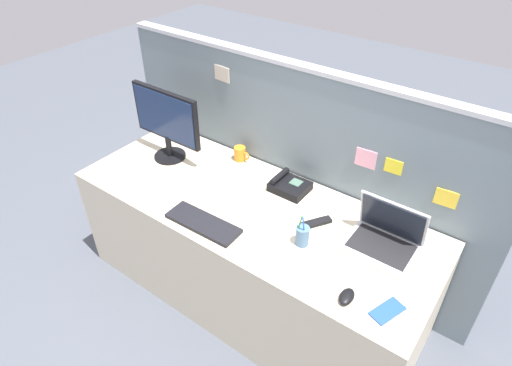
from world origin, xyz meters
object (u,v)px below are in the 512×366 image
at_px(desktop_monitor, 166,120).
at_px(tv_remote, 316,223).
at_px(laptop, 385,237).
at_px(desk_phone, 289,185).
at_px(cell_phone_silver_slab, 263,210).
at_px(coffee_mug, 240,154).
at_px(pen_cup, 302,236).
at_px(keyboard_main, 203,223).
at_px(computer_mouse_right_hand, 347,297).
at_px(cell_phone_blue_case, 387,311).

distance_m(desktop_monitor, tv_remote, 1.09).
height_order(laptop, desk_phone, laptop).
distance_m(cell_phone_silver_slab, coffee_mug, 0.52).
relative_size(desktop_monitor, tv_remote, 2.94).
xyz_separation_m(laptop, pen_cup, (-0.33, -0.22, -0.01)).
bearing_deg(laptop, keyboard_main, -153.36).
xyz_separation_m(keyboard_main, coffee_mug, (-0.22, 0.59, 0.03)).
xyz_separation_m(computer_mouse_right_hand, cell_phone_blue_case, (0.17, 0.04, -0.01)).
distance_m(cell_phone_blue_case, cell_phone_silver_slab, 0.83).
bearing_deg(tv_remote, computer_mouse_right_hand, -11.24).
height_order(keyboard_main, tv_remote, keyboard_main).
xyz_separation_m(cell_phone_silver_slab, coffee_mug, (-0.40, 0.32, 0.04)).
bearing_deg(tv_remote, coffee_mug, -166.66).
height_order(desktop_monitor, coffee_mug, desktop_monitor).
height_order(cell_phone_blue_case, coffee_mug, coffee_mug).
relative_size(desk_phone, tv_remote, 1.21).
xyz_separation_m(pen_cup, cell_phone_silver_slab, (-0.30, 0.09, -0.05)).
bearing_deg(coffee_mug, pen_cup, -30.41).
relative_size(tv_remote, coffee_mug, 1.54).
bearing_deg(pen_cup, desk_phone, 131.09).
height_order(keyboard_main, cell_phone_silver_slab, keyboard_main).
distance_m(tv_remote, coffee_mug, 0.73).
xyz_separation_m(computer_mouse_right_hand, pen_cup, (-0.33, 0.18, 0.04)).
distance_m(desk_phone, cell_phone_silver_slab, 0.24).
bearing_deg(tv_remote, laptop, 42.90).
distance_m(desk_phone, tv_remote, 0.32).
bearing_deg(pen_cup, tv_remote, 95.60).
bearing_deg(desktop_monitor, tv_remote, -1.00).
height_order(computer_mouse_right_hand, tv_remote, computer_mouse_right_hand).
bearing_deg(coffee_mug, keyboard_main, -69.76).
bearing_deg(keyboard_main, pen_cup, 19.20).
relative_size(computer_mouse_right_hand, pen_cup, 0.54).
xyz_separation_m(cell_phone_blue_case, cell_phone_silver_slab, (-0.80, 0.22, 0.00)).
bearing_deg(keyboard_main, desktop_monitor, 147.00).
bearing_deg(keyboard_main, desk_phone, 67.73).
bearing_deg(computer_mouse_right_hand, pen_cup, 148.35).
distance_m(laptop, computer_mouse_right_hand, 0.40).
xyz_separation_m(tv_remote, coffee_mug, (-0.69, 0.25, 0.03)).
bearing_deg(cell_phone_blue_case, desk_phone, 169.22).
bearing_deg(pen_cup, laptop, 34.29).
bearing_deg(pen_cup, cell_phone_blue_case, -15.05).
height_order(desk_phone, cell_phone_blue_case, desk_phone).
height_order(cell_phone_blue_case, cell_phone_silver_slab, same).
relative_size(desktop_monitor, coffee_mug, 4.53).
height_order(laptop, keyboard_main, laptop).
bearing_deg(coffee_mug, laptop, -10.38).
relative_size(keyboard_main, tv_remote, 2.40).
bearing_deg(desktop_monitor, desk_phone, 10.57).
distance_m(keyboard_main, cell_phone_blue_case, 0.98).
relative_size(desk_phone, coffee_mug, 1.86).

